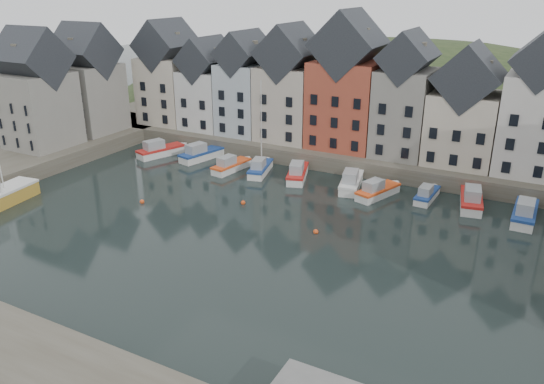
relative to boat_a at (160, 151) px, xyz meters
The scene contains 17 objects.
ground 29.20m from the boat_a, 36.91° to the right, with size 260.00×260.00×0.00m, color black.
far_quay 26.46m from the boat_a, 28.12° to the left, with size 90.00×16.00×2.00m, color #4E493C.
left_quay 19.95m from the boat_a, 133.25° to the right, with size 14.00×54.00×2.00m, color #4E493C.
hillside 48.75m from the boat_a, 58.74° to the left, with size 153.60×70.40×64.00m.
far_terrace 29.66m from the boat_a, 21.53° to the left, with size 72.37×8.16×17.78m.
left_terrace 15.56m from the boat_a, 162.36° to the right, with size 7.65×17.00×15.69m.
mooring_buoys 22.87m from the boat_a, 32.24° to the right, with size 20.50×5.50×0.50m.
boat_a is the anchor object (origin of this frame).
boat_b 6.22m from the boat_a, 12.83° to the left, with size 3.66×7.16×2.63m.
boat_c 12.24m from the boat_a, ahead, with size 2.72×6.29×2.34m.
boat_d 16.11m from the boat_a, ahead, with size 3.43×6.50×11.88m.
boat_e 21.16m from the boat_a, ahead, with size 4.07×6.98×2.56m.
boat_f 28.13m from the boat_a, ahead, with size 3.55×7.18×2.64m.
boat_g 31.67m from the boat_a, ahead, with size 3.83×6.47×2.37m.
boat_h 36.87m from the boat_a, ahead, with size 1.90×5.42×2.05m.
boat_i 41.54m from the boat_a, ahead, with size 3.35×7.30×2.70m.
boat_j 46.91m from the boat_a, ahead, with size 2.22×6.97×2.67m.
Camera 1 is at (24.00, -37.92, 22.51)m, focal length 35.00 mm.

